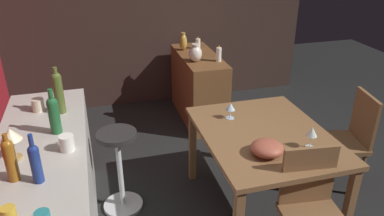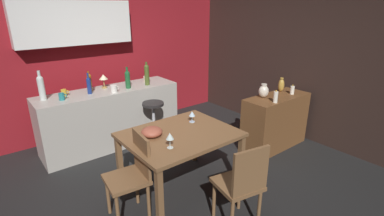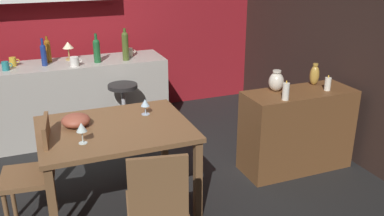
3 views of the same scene
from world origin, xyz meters
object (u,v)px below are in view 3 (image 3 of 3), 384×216
at_px(bar_stool, 124,114).
at_px(wine_bottle_amber, 48,50).
at_px(wine_glass_left, 145,103).
at_px(wine_bottle_cobalt, 43,54).
at_px(cup_teal, 6,66).
at_px(cup_mustard, 13,62).
at_px(pillar_candle_short, 286,92).
at_px(chair_near_window, 36,170).
at_px(counter_lamp, 68,47).
at_px(fruit_bowl, 76,120).
at_px(sideboard_cabinet, 297,130).
at_px(dining_table, 115,136).
at_px(pillar_candle_tall, 328,84).
at_px(wine_glass_right, 81,128).
at_px(cup_cream, 129,52).
at_px(chair_by_doorway, 157,205).
at_px(wine_bottle_green, 97,49).
at_px(vase_brass, 315,75).
at_px(cup_white, 75,62).
at_px(wine_bottle_olive, 125,45).

height_order(bar_stool, wine_bottle_amber, wine_bottle_amber).
bearing_deg(wine_glass_left, wine_bottle_cobalt, 117.13).
xyz_separation_m(cup_teal, cup_mustard, (0.07, 0.16, 0.00)).
relative_size(bar_stool, pillar_candle_short, 4.00).
bearing_deg(chair_near_window, counter_lamp, 74.72).
height_order(cup_teal, pillar_candle_short, pillar_candle_short).
xyz_separation_m(chair_near_window, fruit_bowl, (0.35, 0.18, 0.29)).
bearing_deg(wine_bottle_amber, sideboard_cabinet, -38.59).
xyz_separation_m(dining_table, cup_mustard, (-0.74, 1.71, 0.29)).
xyz_separation_m(cup_mustard, pillar_candle_tall, (2.82, -1.77, -0.07)).
bearing_deg(wine_glass_left, fruit_bowl, -175.41).
xyz_separation_m(wine_glass_right, cup_cream, (0.83, 1.91, 0.08)).
xyz_separation_m(chair_by_doorway, wine_bottle_cobalt, (-0.51, 2.48, 0.53)).
bearing_deg(wine_bottle_green, vase_brass, -36.26).
bearing_deg(bar_stool, cup_mustard, 151.15).
height_order(wine_glass_right, wine_bottle_amber, wine_bottle_amber).
bearing_deg(bar_stool, chair_near_window, -129.23).
height_order(wine_bottle_cobalt, cup_white, wine_bottle_cobalt).
bearing_deg(sideboard_cabinet, fruit_bowl, 176.73).
bearing_deg(fruit_bowl, bar_stool, 58.47).
bearing_deg(sideboard_cabinet, cup_teal, 149.49).
height_order(bar_stool, counter_lamp, counter_lamp).
relative_size(fruit_bowl, counter_lamp, 1.09).
relative_size(wine_bottle_olive, wine_bottle_green, 1.13).
distance_m(dining_table, wine_bottle_green, 1.59).
height_order(wine_glass_left, wine_bottle_green, wine_bottle_green).
bearing_deg(dining_table, cup_cream, 72.01).
relative_size(wine_glass_right, cup_mustard, 1.56).
relative_size(chair_near_window, wine_bottle_cobalt, 2.99).
xyz_separation_m(cup_mustard, counter_lamp, (0.60, 0.05, 0.11)).
relative_size(chair_by_doorway, wine_bottle_olive, 2.50).
relative_size(chair_near_window, chair_by_doorway, 0.98).
bearing_deg(wine_glass_left, cup_cream, 81.16).
relative_size(cup_cream, pillar_candle_tall, 0.84).
xyz_separation_m(wine_glass_right, counter_lamp, (0.14, 1.99, 0.19)).
height_order(cup_mustard, pillar_candle_short, pillar_candle_short).
height_order(sideboard_cabinet, cup_cream, cup_cream).
bearing_deg(counter_lamp, wine_bottle_cobalt, -150.69).
height_order(dining_table, pillar_candle_tall, pillar_candle_tall).
height_order(counter_lamp, pillar_candle_tall, counter_lamp).
height_order(sideboard_cabinet, wine_bottle_amber, wine_bottle_amber).
xyz_separation_m(sideboard_cabinet, fruit_bowl, (-2.10, 0.12, 0.38)).
bearing_deg(wine_glass_left, chair_near_window, -166.33).
bearing_deg(chair_by_doorway, counter_lamp, 94.96).
bearing_deg(bar_stool, fruit_bowl, -121.53).
bearing_deg(dining_table, wine_glass_right, -141.98).
relative_size(chair_near_window, cup_white, 7.07).
bearing_deg(cup_teal, chair_by_doorway, -69.55).
bearing_deg(wine_bottle_cobalt, wine_glass_right, -85.67).
height_order(wine_glass_right, cup_teal, cup_teal).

